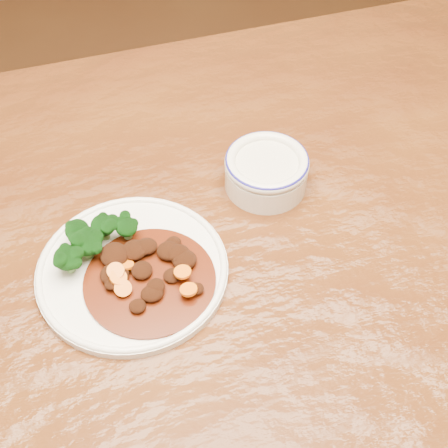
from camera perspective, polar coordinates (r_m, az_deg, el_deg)
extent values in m
plane|color=#472211|center=(1.47, 0.90, -19.74)|extent=(4.00, 4.00, 0.00)
cube|color=#532A0E|center=(0.83, 1.52, -2.01)|extent=(1.59, 1.06, 0.04)
cylinder|color=white|center=(0.78, -8.36, -4.26)|extent=(0.24, 0.24, 0.01)
torus|color=white|center=(0.77, -8.41, -4.03)|extent=(0.23, 0.23, 0.01)
cylinder|color=#6DA153|center=(0.80, -8.77, -0.99)|extent=(0.01, 0.01, 0.01)
ellipsoid|color=black|center=(0.79, -8.90, -0.25)|extent=(0.03, 0.03, 0.02)
cylinder|color=#6DA153|center=(0.80, -10.81, -0.90)|extent=(0.01, 0.01, 0.01)
ellipsoid|color=black|center=(0.79, -10.99, -0.11)|extent=(0.03, 0.03, 0.03)
cylinder|color=#6DA153|center=(0.78, -13.86, -3.80)|extent=(0.01, 0.01, 0.01)
ellipsoid|color=black|center=(0.77, -14.11, -3.00)|extent=(0.03, 0.03, 0.03)
cylinder|color=#6DA153|center=(0.79, -12.20, -2.48)|extent=(0.01, 0.01, 0.01)
ellipsoid|color=black|center=(0.78, -12.43, -1.62)|extent=(0.04, 0.04, 0.03)
cylinder|color=#6DA153|center=(0.81, -13.07, -1.31)|extent=(0.01, 0.01, 0.01)
ellipsoid|color=black|center=(0.79, -13.28, -0.54)|extent=(0.03, 0.03, 0.02)
cylinder|color=#4F1B08|center=(0.76, -6.81, -5.17)|extent=(0.16, 0.16, 0.00)
ellipsoid|color=black|center=(0.75, -4.77, -4.73)|extent=(0.02, 0.02, 0.01)
ellipsoid|color=black|center=(0.73, -7.92, -7.44)|extent=(0.02, 0.02, 0.01)
ellipsoid|color=black|center=(0.74, -6.25, -5.67)|extent=(0.02, 0.02, 0.01)
ellipsoid|color=black|center=(0.77, -10.00, -2.80)|extent=(0.03, 0.04, 0.02)
ellipsoid|color=black|center=(0.78, -7.14, -2.04)|extent=(0.03, 0.03, 0.01)
ellipsoid|color=black|center=(0.76, -3.64, -3.28)|extent=(0.03, 0.03, 0.02)
ellipsoid|color=black|center=(0.76, -7.53, -4.21)|extent=(0.03, 0.03, 0.01)
ellipsoid|color=black|center=(0.74, -2.53, -5.93)|extent=(0.02, 0.02, 0.01)
ellipsoid|color=black|center=(0.74, -6.60, -6.34)|extent=(0.03, 0.02, 0.01)
ellipsoid|color=black|center=(0.77, -5.08, -2.46)|extent=(0.03, 0.03, 0.01)
ellipsoid|color=black|center=(0.77, -4.32, -2.64)|extent=(0.03, 0.03, 0.02)
ellipsoid|color=black|center=(0.78, -9.92, -2.49)|extent=(0.02, 0.02, 0.01)
ellipsoid|color=black|center=(0.75, -10.23, -5.42)|extent=(0.02, 0.02, 0.01)
ellipsoid|color=black|center=(0.76, -10.00, -4.49)|extent=(0.02, 0.02, 0.01)
ellipsoid|color=black|center=(0.78, -4.65, -1.69)|extent=(0.02, 0.02, 0.01)
ellipsoid|color=black|center=(0.76, -9.98, -4.55)|extent=(0.03, 0.03, 0.02)
ellipsoid|color=black|center=(0.78, -8.19, -2.36)|extent=(0.03, 0.03, 0.02)
cylinder|color=#D65C0B|center=(0.77, -9.02, -3.68)|extent=(0.03, 0.03, 0.01)
cylinder|color=#D65C0B|center=(0.73, -3.26, -6.01)|extent=(0.03, 0.03, 0.01)
cylinder|color=#D65C0B|center=(0.74, -3.81, -4.40)|extent=(0.03, 0.03, 0.01)
cylinder|color=#D65C0B|center=(0.74, -9.22, -5.82)|extent=(0.03, 0.03, 0.02)
cylinder|color=#D65C0B|center=(0.75, -9.88, -4.24)|extent=(0.03, 0.03, 0.01)
cylinder|color=#D65C0B|center=(0.75, -9.65, -4.80)|extent=(0.02, 0.02, 0.01)
cylinder|color=silver|center=(0.86, 3.86, 4.45)|extent=(0.11, 0.11, 0.04)
cylinder|color=beige|center=(0.84, 3.94, 5.50)|extent=(0.09, 0.09, 0.01)
torus|color=silver|center=(0.84, 3.95, 5.68)|extent=(0.12, 0.12, 0.02)
torus|color=navy|center=(0.84, 3.97, 5.86)|extent=(0.11, 0.11, 0.01)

